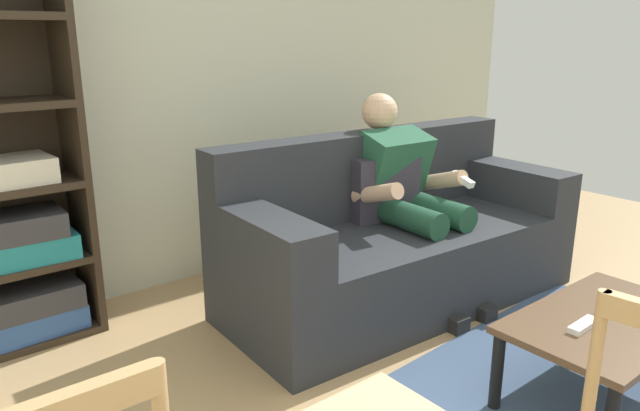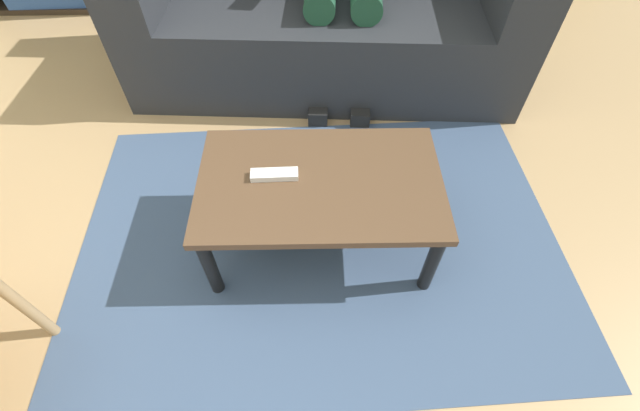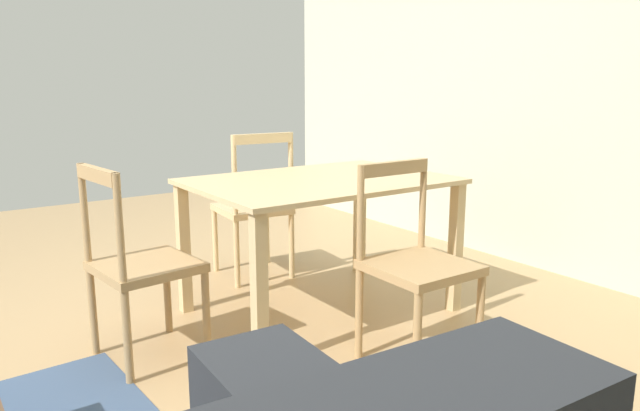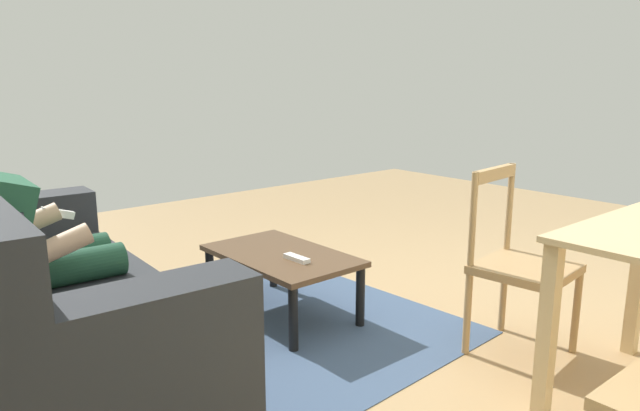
% 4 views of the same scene
% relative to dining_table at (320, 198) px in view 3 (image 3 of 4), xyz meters
% --- Properties ---
extents(ground_plane, '(8.09, 8.09, 0.00)m').
position_rel_dining_table_xyz_m(ground_plane, '(1.32, 0.14, -0.64)').
color(ground_plane, tan).
extents(wall_side, '(0.12, 5.57, 2.70)m').
position_rel_dining_table_xyz_m(wall_side, '(-1.72, 0.14, 0.71)').
color(wall_side, beige).
rests_on(wall_side, ground_plane).
extents(dining_table, '(1.34, 0.94, 0.75)m').
position_rel_dining_table_xyz_m(dining_table, '(0.00, 0.00, 0.00)').
color(dining_table, '#D1B27F').
rests_on(dining_table, ground_plane).
extents(dining_chair_near_wall, '(0.42, 0.42, 0.90)m').
position_rel_dining_table_xyz_m(dining_chair_near_wall, '(-0.00, 0.74, -0.19)').
color(dining_chair_near_wall, tan).
rests_on(dining_chair_near_wall, ground_plane).
extents(dining_chair_facing_couch, '(0.46, 0.46, 0.91)m').
position_rel_dining_table_xyz_m(dining_chair_facing_couch, '(1.00, 0.00, -0.20)').
color(dining_chair_facing_couch, tan).
rests_on(dining_chair_facing_couch, ground_plane).
extents(dining_chair_by_doorway, '(0.46, 0.46, 0.95)m').
position_rel_dining_table_xyz_m(dining_chair_by_doorway, '(0.00, -0.74, -0.18)').
color(dining_chair_by_doorway, '#D1B27F').
rests_on(dining_chair_by_doorway, ground_plane).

